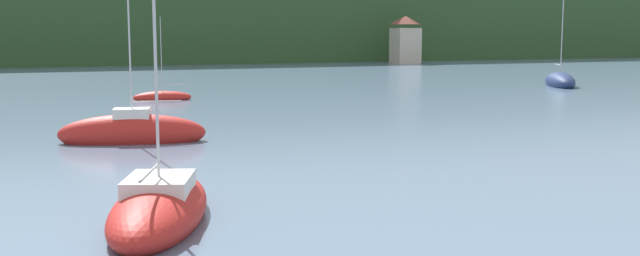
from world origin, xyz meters
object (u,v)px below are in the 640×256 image
sailboat_far_2 (162,97)px  sailboat_mid_4 (132,132)px  shore_building_westcentral (405,40)px  sailboat_mid_1 (160,208)px  sailboat_far_8 (560,82)px

sailboat_far_2 → sailboat_mid_4: size_ratio=0.67×
shore_building_westcentral → sailboat_mid_1: sailboat_mid_1 is taller
sailboat_far_8 → sailboat_mid_1: bearing=-22.1°
sailboat_mid_1 → sailboat_far_2: size_ratio=1.31×
sailboat_mid_1 → sailboat_mid_4: sailboat_mid_4 is taller
sailboat_mid_4 → sailboat_far_2: bearing=-90.7°
shore_building_westcentral → sailboat_mid_1: 92.09m
sailboat_mid_4 → sailboat_far_8: (38.90, 20.03, -0.04)m
sailboat_far_2 → shore_building_westcentral: bearing=-128.1°
sailboat_far_2 → sailboat_far_8: bearing=-173.5°
sailboat_far_2 → sailboat_far_8: sailboat_far_8 is taller
shore_building_westcentral → sailboat_far_8: 45.26m
sailboat_mid_1 → sailboat_far_8: size_ratio=0.83×
sailboat_mid_1 → sailboat_far_8: sailboat_far_8 is taller
sailboat_far_8 → sailboat_mid_4: bearing=-35.4°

